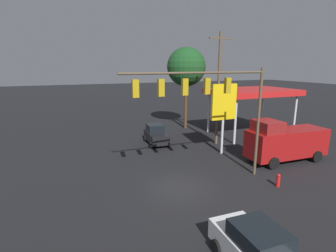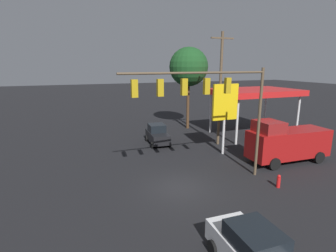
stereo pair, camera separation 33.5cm
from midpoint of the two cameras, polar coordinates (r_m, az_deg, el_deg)
ground_plane at (r=17.61m, az=1.94°, el=-13.21°), size 200.00×200.00×0.00m
traffic_signal_assembly at (r=16.71m, az=8.19°, el=6.62°), size 9.85×0.43×7.65m
utility_pole at (r=26.06m, az=10.57°, el=8.30°), size 2.40×0.26×10.84m
gas_station_canopy at (r=30.95m, az=17.50°, el=6.99°), size 9.12×6.42×5.20m
price_sign at (r=23.29m, az=11.64°, el=4.54°), size 2.40×0.27×6.25m
sedan_waiting at (r=11.43m, az=18.13°, el=-24.47°), size 2.14×4.44×1.93m
delivery_truck at (r=23.49m, az=23.71°, el=-3.10°), size 6.88×2.76×3.58m
hatchback_crossing at (r=26.53m, az=-3.03°, el=-1.88°), size 2.18×3.92×1.97m
street_tree at (r=32.42m, az=3.69°, el=12.68°), size 4.68×4.68×9.94m
fire_hydrant at (r=18.91m, az=22.39°, el=-10.86°), size 0.24×0.24×0.88m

